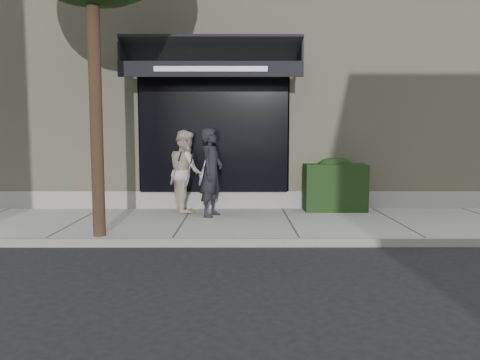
{
  "coord_description": "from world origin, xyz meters",
  "views": [
    {
      "loc": [
        -0.95,
        -8.71,
        1.74
      ],
      "look_at": [
        -0.93,
        0.6,
        0.84
      ],
      "focal_mm": 35.0,
      "sensor_mm": 36.0,
      "label": 1
    }
  ],
  "objects": [
    {
      "name": "pedestrian_back",
      "position": [
        -2.07,
        1.07,
        0.98
      ],
      "size": [
        0.89,
        1.0,
        1.72
      ],
      "color": "beige",
      "rests_on": "sidewalk"
    },
    {
      "name": "pedestrian_front",
      "position": [
        -1.5,
        0.52,
        1.0
      ],
      "size": [
        0.86,
        0.86,
        1.76
      ],
      "color": "black",
      "rests_on": "sidewalk"
    },
    {
      "name": "sidewalk",
      "position": [
        0.0,
        0.0,
        0.06
      ],
      "size": [
        20.0,
        3.0,
        0.12
      ],
      "primitive_type": "cube",
      "color": "gray",
      "rests_on": "ground"
    },
    {
      "name": "building_facade",
      "position": [
        -0.01,
        4.96,
        2.74
      ],
      "size": [
        14.3,
        8.04,
        5.64
      ],
      "color": "tan",
      "rests_on": "ground"
    },
    {
      "name": "hedge",
      "position": [
        1.1,
        1.25,
        0.66
      ],
      "size": [
        1.3,
        0.7,
        1.14
      ],
      "color": "black",
      "rests_on": "sidewalk"
    },
    {
      "name": "ground",
      "position": [
        0.0,
        0.0,
        0.0
      ],
      "size": [
        80.0,
        80.0,
        0.0
      ],
      "primitive_type": "plane",
      "color": "black",
      "rests_on": "ground"
    },
    {
      "name": "curb",
      "position": [
        0.0,
        -1.55,
        0.07
      ],
      "size": [
        20.0,
        0.1,
        0.14
      ],
      "primitive_type": "cube",
      "color": "gray",
      "rests_on": "ground"
    }
  ]
}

